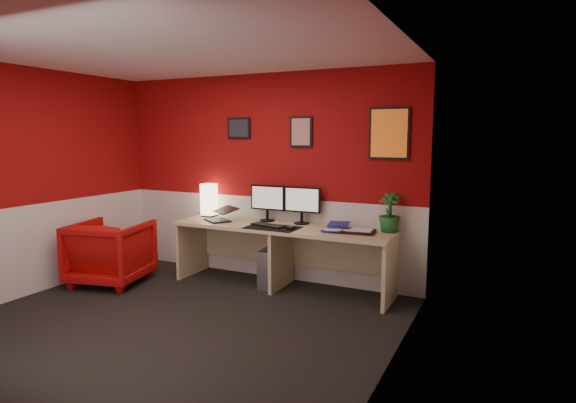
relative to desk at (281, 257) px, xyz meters
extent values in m
cube|color=black|center=(-0.42, -1.41, -0.36)|extent=(4.00, 3.50, 0.01)
cube|color=white|center=(-0.42, -1.41, 2.13)|extent=(4.00, 3.50, 0.01)
cube|color=maroon|center=(-0.42, 0.34, 0.89)|extent=(4.00, 0.01, 2.50)
cube|color=maroon|center=(-2.42, -1.41, 0.89)|extent=(0.01, 3.50, 2.50)
cube|color=maroon|center=(1.58, -1.41, 0.89)|extent=(0.01, 3.50, 2.50)
cube|color=silver|center=(-0.42, 0.34, 0.14)|extent=(4.00, 0.01, 1.00)
cube|color=silver|center=(-2.41, -1.41, 0.14)|extent=(0.01, 3.50, 1.00)
cube|color=silver|center=(1.58, -1.41, 0.14)|extent=(0.01, 3.50, 1.00)
cube|color=tan|center=(0.00, 0.00, 0.00)|extent=(2.60, 0.65, 0.73)
cube|color=#FFE5B2|center=(-1.13, 0.19, 0.56)|extent=(0.16, 0.16, 0.40)
cube|color=black|center=(-0.84, -0.05, 0.47)|extent=(0.40, 0.37, 0.22)
cube|color=black|center=(-0.30, 0.22, 0.66)|extent=(0.45, 0.06, 0.58)
cube|color=black|center=(0.16, 0.22, 0.66)|extent=(0.45, 0.06, 0.58)
cube|color=black|center=(-0.04, -0.13, 0.37)|extent=(0.60, 0.38, 0.01)
cube|color=black|center=(-0.12, -0.09, 0.38)|extent=(0.44, 0.24, 0.02)
cube|color=black|center=(0.19, -0.15, 0.39)|extent=(0.08, 0.11, 0.03)
imported|color=navy|center=(0.53, 0.00, 0.38)|extent=(0.27, 0.34, 0.03)
imported|color=silver|center=(0.57, -0.03, 0.40)|extent=(0.22, 0.28, 0.02)
imported|color=navy|center=(0.57, 0.02, 0.43)|extent=(0.29, 0.35, 0.03)
cube|color=black|center=(0.91, 0.01, 0.38)|extent=(0.38, 0.29, 0.03)
imported|color=#19591E|center=(1.20, 0.20, 0.58)|extent=(0.25, 0.25, 0.42)
cube|color=#99999E|center=(-0.13, 0.02, -0.14)|extent=(0.24, 0.47, 0.45)
imported|color=red|center=(-1.92, -0.72, 0.01)|extent=(0.97, 0.99, 0.75)
cube|color=black|center=(-0.75, 0.33, 1.49)|extent=(0.32, 0.02, 0.26)
cube|color=red|center=(0.10, 0.33, 1.44)|extent=(0.28, 0.02, 0.36)
cube|color=orange|center=(1.13, 0.33, 1.42)|extent=(0.44, 0.02, 0.56)
camera|label=1|loc=(2.37, -4.75, 1.39)|focal=29.41mm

